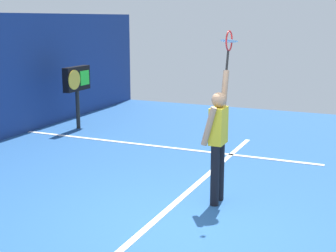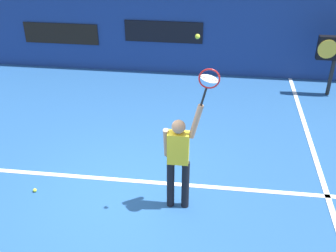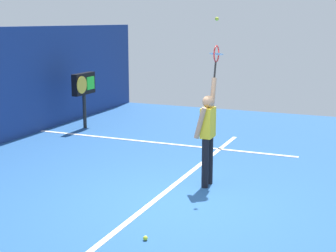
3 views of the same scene
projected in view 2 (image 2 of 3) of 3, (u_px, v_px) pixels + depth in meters
ground_plane at (123, 192)px, 7.42m from camera, size 18.00×18.00×0.00m
back_wall at (164, 23)px, 11.49m from camera, size 18.00×0.20×2.86m
sponsor_banner_center at (164, 32)px, 11.49m from camera, size 2.20×0.03×0.60m
sponsor_banner_portside at (61, 34)px, 11.90m from camera, size 2.20×0.03×0.60m
court_baseline at (127, 180)px, 7.71m from camera, size 10.00×0.10×0.01m
court_sideline at (311, 146)px, 8.73m from camera, size 0.10×7.00×0.01m
tennis_player at (178, 157)px, 6.61m from camera, size 0.62×0.31×1.99m
tennis_racket at (209, 81)px, 5.87m from camera, size 0.38×0.27×0.63m
tennis_ball at (198, 36)px, 5.51m from camera, size 0.07×0.07×0.07m
scoreboard_clock at (336, 51)px, 10.26m from camera, size 0.96×0.20×1.57m
spare_ball at (35, 190)px, 7.42m from camera, size 0.07×0.07×0.07m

